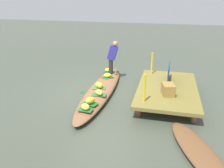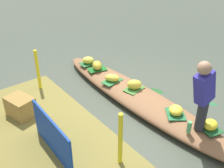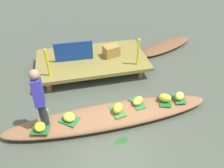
{
  "view_description": "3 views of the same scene",
  "coord_description": "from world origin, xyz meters",
  "px_view_note": "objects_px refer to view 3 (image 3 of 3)",
  "views": [
    {
      "loc": [
        6.78,
        2.03,
        3.1
      ],
      "look_at": [
        0.25,
        0.43,
        0.47
      ],
      "focal_mm": 37.05,
      "sensor_mm": 36.0,
      "label": 1
    },
    {
      "loc": [
        -3.32,
        3.24,
        3.12
      ],
      "look_at": [
        0.14,
        0.55,
        0.57
      ],
      "focal_mm": 44.53,
      "sensor_mm": 36.0,
      "label": 2
    },
    {
      "loc": [
        -0.74,
        -3.31,
        3.7
      ],
      "look_at": [
        0.16,
        0.55,
        0.59
      ],
      "focal_mm": 34.51,
      "sensor_mm": 36.0,
      "label": 3
    }
  ],
  "objects_px": {
    "banana_bunch_3": "(138,101)",
    "water_bottle": "(48,113)",
    "moored_boat": "(165,46)",
    "banana_bunch_2": "(40,127)",
    "banana_bunch_0": "(69,117)",
    "vendor_person": "(39,96)",
    "banana_bunch_1": "(179,96)",
    "market_banner": "(74,52)",
    "produce_crate": "(111,51)",
    "vendor_boat": "(111,116)",
    "banana_bunch_5": "(165,98)",
    "banana_bunch_4": "(118,108)"
  },
  "relations": [
    {
      "from": "banana_bunch_3",
      "to": "market_banner",
      "type": "distance_m",
      "value": 2.39
    },
    {
      "from": "banana_bunch_0",
      "to": "market_banner",
      "type": "distance_m",
      "value": 2.21
    },
    {
      "from": "banana_bunch_4",
      "to": "banana_bunch_3",
      "type": "bearing_deg",
      "value": 16.14
    },
    {
      "from": "banana_bunch_4",
      "to": "vendor_person",
      "type": "bearing_deg",
      "value": 177.65
    },
    {
      "from": "banana_bunch_4",
      "to": "market_banner",
      "type": "bearing_deg",
      "value": 109.05
    },
    {
      "from": "vendor_boat",
      "to": "vendor_person",
      "type": "relative_size",
      "value": 3.77
    },
    {
      "from": "banana_bunch_3",
      "to": "water_bottle",
      "type": "xyz_separation_m",
      "value": [
        -2.03,
        0.05,
        0.02
      ]
    },
    {
      "from": "banana_bunch_3",
      "to": "banana_bunch_4",
      "type": "bearing_deg",
      "value": -163.86
    },
    {
      "from": "banana_bunch_3",
      "to": "water_bottle",
      "type": "height_order",
      "value": "water_bottle"
    },
    {
      "from": "banana_bunch_2",
      "to": "vendor_person",
      "type": "relative_size",
      "value": 0.21
    },
    {
      "from": "banana_bunch_0",
      "to": "market_banner",
      "type": "bearing_deg",
      "value": 81.38
    },
    {
      "from": "vendor_boat",
      "to": "water_bottle",
      "type": "height_order",
      "value": "water_bottle"
    },
    {
      "from": "banana_bunch_0",
      "to": "banana_bunch_2",
      "type": "height_order",
      "value": "same"
    },
    {
      "from": "vendor_person",
      "to": "produce_crate",
      "type": "height_order",
      "value": "vendor_person"
    },
    {
      "from": "banana_bunch_1",
      "to": "banana_bunch_3",
      "type": "bearing_deg",
      "value": 175.97
    },
    {
      "from": "produce_crate",
      "to": "vendor_person",
      "type": "bearing_deg",
      "value": -132.36
    },
    {
      "from": "banana_bunch_0",
      "to": "water_bottle",
      "type": "height_order",
      "value": "water_bottle"
    },
    {
      "from": "vendor_boat",
      "to": "banana_bunch_5",
      "type": "height_order",
      "value": "banana_bunch_5"
    },
    {
      "from": "water_bottle",
      "to": "produce_crate",
      "type": "xyz_separation_m",
      "value": [
        1.86,
        1.96,
        0.21
      ]
    },
    {
      "from": "banana_bunch_5",
      "to": "produce_crate",
      "type": "xyz_separation_m",
      "value": [
        -0.81,
        2.08,
        0.21
      ]
    },
    {
      "from": "banana_bunch_0",
      "to": "water_bottle",
      "type": "relative_size",
      "value": 1.38
    },
    {
      "from": "market_banner",
      "to": "produce_crate",
      "type": "relative_size",
      "value": 2.45
    },
    {
      "from": "banana_bunch_5",
      "to": "water_bottle",
      "type": "height_order",
      "value": "water_bottle"
    },
    {
      "from": "banana_bunch_2",
      "to": "banana_bunch_4",
      "type": "height_order",
      "value": "banana_bunch_4"
    },
    {
      "from": "water_bottle",
      "to": "banana_bunch_1",
      "type": "bearing_deg",
      "value": -2.24
    },
    {
      "from": "banana_bunch_2",
      "to": "banana_bunch_5",
      "type": "relative_size",
      "value": 0.87
    },
    {
      "from": "banana_bunch_0",
      "to": "banana_bunch_2",
      "type": "relative_size",
      "value": 1.06
    },
    {
      "from": "banana_bunch_3",
      "to": "vendor_person",
      "type": "height_order",
      "value": "vendor_person"
    },
    {
      "from": "banana_bunch_0",
      "to": "vendor_person",
      "type": "height_order",
      "value": "vendor_person"
    },
    {
      "from": "banana_bunch_0",
      "to": "banana_bunch_1",
      "type": "distance_m",
      "value": 2.6
    },
    {
      "from": "water_bottle",
      "to": "moored_boat",
      "type": "bearing_deg",
      "value": 33.81
    },
    {
      "from": "banana_bunch_2",
      "to": "vendor_boat",
      "type": "bearing_deg",
      "value": 5.97
    },
    {
      "from": "moored_boat",
      "to": "water_bottle",
      "type": "xyz_separation_m",
      "value": [
        -3.97,
        -2.66,
        0.26
      ]
    },
    {
      "from": "banana_bunch_0",
      "to": "produce_crate",
      "type": "height_order",
      "value": "produce_crate"
    },
    {
      "from": "banana_bunch_3",
      "to": "water_bottle",
      "type": "distance_m",
      "value": 2.03
    },
    {
      "from": "moored_boat",
      "to": "banana_bunch_2",
      "type": "xyz_separation_m",
      "value": [
        -4.13,
        -3.0,
        0.24
      ]
    },
    {
      "from": "banana_bunch_4",
      "to": "vendor_person",
      "type": "distance_m",
      "value": 1.68
    },
    {
      "from": "moored_boat",
      "to": "vendor_person",
      "type": "distance_m",
      "value": 4.97
    },
    {
      "from": "moored_boat",
      "to": "banana_bunch_5",
      "type": "relative_size",
      "value": 7.99
    },
    {
      "from": "moored_boat",
      "to": "banana_bunch_2",
      "type": "height_order",
      "value": "banana_bunch_2"
    },
    {
      "from": "water_bottle",
      "to": "market_banner",
      "type": "xyz_separation_m",
      "value": [
        0.77,
        1.95,
        0.33
      ]
    },
    {
      "from": "banana_bunch_1",
      "to": "vendor_person",
      "type": "height_order",
      "value": "vendor_person"
    },
    {
      "from": "banana_bunch_1",
      "to": "produce_crate",
      "type": "xyz_separation_m",
      "value": [
        -1.18,
        2.08,
        0.22
      ]
    },
    {
      "from": "banana_bunch_1",
      "to": "moored_boat",
      "type": "bearing_deg",
      "value": 71.49
    },
    {
      "from": "banana_bunch_0",
      "to": "vendor_boat",
      "type": "bearing_deg",
      "value": 1.63
    },
    {
      "from": "vendor_person",
      "to": "market_banner",
      "type": "xyz_separation_m",
      "value": [
        0.82,
        2.08,
        -0.27
      ]
    },
    {
      "from": "banana_bunch_2",
      "to": "banana_bunch_1",
      "type": "bearing_deg",
      "value": 3.9
    },
    {
      "from": "banana_bunch_4",
      "to": "vendor_person",
      "type": "relative_size",
      "value": 0.23
    },
    {
      "from": "banana_bunch_1",
      "to": "water_bottle",
      "type": "bearing_deg",
      "value": 177.76
    },
    {
      "from": "banana_bunch_1",
      "to": "banana_bunch_4",
      "type": "distance_m",
      "value": 1.53
    }
  ]
}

